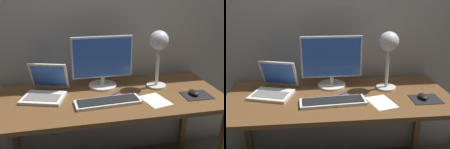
{
  "view_description": "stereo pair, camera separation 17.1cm",
  "coord_description": "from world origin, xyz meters",
  "views": [
    {
      "loc": [
        -0.34,
        -1.62,
        1.51
      ],
      "look_at": [
        -0.01,
        -0.05,
        0.92
      ],
      "focal_mm": 41.21,
      "sensor_mm": 36.0,
      "label": 1
    },
    {
      "loc": [
        -0.17,
        -1.65,
        1.51
      ],
      "look_at": [
        -0.01,
        -0.05,
        0.92
      ],
      "focal_mm": 41.21,
      "sensor_mm": 36.0,
      "label": 2
    }
  ],
  "objects": [
    {
      "name": "back_wall",
      "position": [
        0.0,
        0.4,
        1.3
      ],
      "size": [
        4.8,
        0.06,
        2.6
      ],
      "primitive_type": "cube",
      "color": "#A8A099",
      "rests_on": "ground"
    },
    {
      "name": "desk",
      "position": [
        0.0,
        0.0,
        0.66
      ],
      "size": [
        1.6,
        0.7,
        0.74
      ],
      "color": "brown",
      "rests_on": "ground"
    },
    {
      "name": "monitor",
      "position": [
        -0.03,
        0.19,
        0.94
      ],
      "size": [
        0.46,
        0.21,
        0.39
      ],
      "color": "silver",
      "rests_on": "desk"
    },
    {
      "name": "keyboard_main",
      "position": [
        -0.05,
        -0.11,
        0.75
      ],
      "size": [
        0.45,
        0.17,
        0.03
      ],
      "color": "silver",
      "rests_on": "desk"
    },
    {
      "name": "laptop",
      "position": [
        -0.45,
        0.11,
        0.8
      ],
      "size": [
        0.35,
        0.36,
        0.22
      ],
      "color": "silver",
      "rests_on": "desk"
    },
    {
      "name": "desk_lamp",
      "position": [
        0.37,
        0.1,
        1.06
      ],
      "size": [
        0.15,
        0.15,
        0.43
      ],
      "color": "beige",
      "rests_on": "desk"
    },
    {
      "name": "mousepad",
      "position": [
        0.59,
        -0.12,
        0.74
      ],
      "size": [
        0.2,
        0.16,
        0.0
      ],
      "primitive_type": "cube",
      "color": "black",
      "rests_on": "desk"
    },
    {
      "name": "mouse",
      "position": [
        0.57,
        -0.11,
        0.76
      ],
      "size": [
        0.06,
        0.1,
        0.03
      ],
      "primitive_type": "ellipsoid",
      "color": "black",
      "rests_on": "mousepad"
    },
    {
      "name": "paper_sheet_near_mouse",
      "position": [
        0.27,
        -0.13,
        0.74
      ],
      "size": [
        0.19,
        0.24,
        0.0
      ],
      "primitive_type": "cube",
      "rotation": [
        0.0,
        0.0,
        0.24
      ],
      "color": "white",
      "rests_on": "desk"
    },
    {
      "name": "pen",
      "position": [
        0.02,
        0.02,
        0.74
      ],
      "size": [
        0.11,
        0.09,
        0.01
      ],
      "primitive_type": "cylinder",
      "rotation": [
        0.0,
        1.57,
        0.69
      ],
      "color": "#2633A5",
      "rests_on": "desk"
    }
  ]
}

